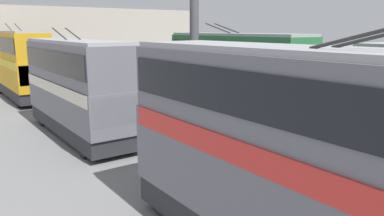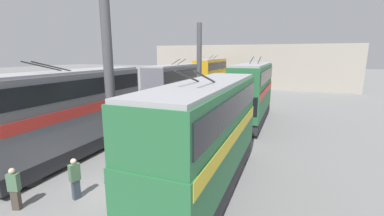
% 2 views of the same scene
% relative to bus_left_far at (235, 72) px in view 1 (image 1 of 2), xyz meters
% --- Properties ---
extents(depot_back_wall, '(0.50, 36.00, 7.76)m').
position_rel_bus_left_far_xyz_m(depot_back_wall, '(23.45, 4.38, 0.88)').
color(depot_back_wall, '#A8A093').
rests_on(depot_back_wall, ground_plane).
extents(support_column_far, '(0.78, 0.78, 8.68)m').
position_rel_bus_left_far_xyz_m(support_column_far, '(-1.84, 4.38, 1.22)').
color(support_column_far, '#4C4C51').
rests_on(support_column_far, ground_plane).
extents(bus_left_far, '(10.18, 2.54, 5.88)m').
position_rel_bus_left_far_xyz_m(bus_left_far, '(0.00, 0.00, 0.00)').
color(bus_left_far, black).
rests_on(bus_left_far, ground_plane).
extents(bus_right_near, '(10.61, 2.54, 5.77)m').
position_rel_bus_left_far_xyz_m(bus_right_near, '(-11.87, 8.76, -0.07)').
color(bus_right_near, black).
rests_on(bus_right_near, ground_plane).
extents(bus_right_mid, '(9.86, 2.54, 5.59)m').
position_rel_bus_left_far_xyz_m(bus_right_mid, '(2.35, 8.76, -0.18)').
color(bus_right_mid, black).
rests_on(bus_right_mid, ground_plane).
extents(bus_right_far, '(10.34, 2.54, 5.98)m').
position_rel_bus_left_far_xyz_m(bus_right_far, '(15.71, 8.76, 0.06)').
color(bus_right_far, black).
rests_on(bus_right_far, ground_plane).
extents(oil_drum, '(0.56, 0.56, 0.83)m').
position_rel_bus_left_far_xyz_m(oil_drum, '(-9.78, 5.95, -2.58)').
color(oil_drum, '#424C56').
rests_on(oil_drum, ground_plane).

